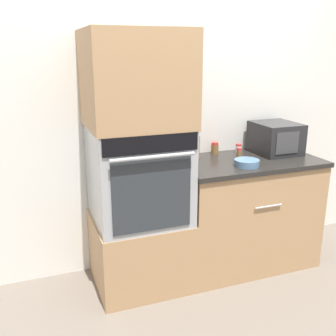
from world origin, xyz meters
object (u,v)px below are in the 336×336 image
Objects in this scene: condiment_jar_near at (215,148)px; condiment_jar_far at (192,158)px; microwave at (276,138)px; condiment_jar_back at (239,154)px; condiment_jar_mid at (239,149)px; wall_oven at (139,174)px; bowl at (247,163)px; knife_block at (191,146)px.

condiment_jar_near is 1.16× the size of condiment_jar_far.
condiment_jar_near reaches higher than condiment_jar_far.
microwave reaches higher than condiment_jar_back.
wall_oven is at bearing -168.14° from condiment_jar_mid.
bowl is at bearing -111.02° from condiment_jar_mid.
knife_block is at bearing 170.78° from microwave.
microwave is 0.49m from bowl.
wall_oven reaches higher than condiment_jar_near.
microwave reaches higher than knife_block.
knife_block is at bearing -171.66° from condiment_jar_near.
knife_block reaches higher than condiment_jar_near.
condiment_jar_back is (-0.09, -0.15, 0.00)m from condiment_jar_mid.
microwave is at bearing 31.16° from bowl.
microwave is 1.64× the size of knife_block.
wall_oven is 3.70× the size of bowl.
bowl is at bearing -51.85° from knife_block.
condiment_jar_back is (0.10, -0.20, -0.00)m from condiment_jar_near.
condiment_jar_back is at bearing -1.29° from condiment_jar_far.
microwave is 4.43× the size of condiment_jar_far.
wall_oven is 7.69× the size of condiment_jar_back.
condiment_jar_far reaches higher than bowl.
condiment_jar_near is (0.23, 0.03, -0.04)m from knife_block.
microwave is 0.31m from condiment_jar_mid.
condiment_jar_back is (0.38, -0.01, 0.00)m from condiment_jar_far.
microwave is 0.50m from condiment_jar_near.
wall_oven is 8.14× the size of condiment_jar_far.
condiment_jar_back is (-0.36, -0.06, -0.08)m from microwave.
microwave reaches higher than bowl.
wall_oven is at bearing -161.31° from condiment_jar_near.
condiment_jar_near is at bearing 18.69° from wall_oven.
condiment_jar_near is 0.34m from condiment_jar_far.
knife_block is 1.23× the size of bowl.
wall_oven is 6.99× the size of condiment_jar_near.
bowl is 0.39m from condiment_jar_far.
condiment_jar_near reaches higher than condiment_jar_mid.
condiment_jar_far is (-0.47, -0.15, 0.00)m from condiment_jar_mid.
condiment_jar_back is at bearing -119.39° from condiment_jar_mid.
microwave is 0.70m from knife_block.
condiment_jar_far is (-0.28, -0.20, -0.01)m from condiment_jar_near.
bowl is 0.40m from condiment_jar_near.
wall_oven is 0.43m from condiment_jar_far.
condiment_jar_far is 0.38m from condiment_jar_back.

